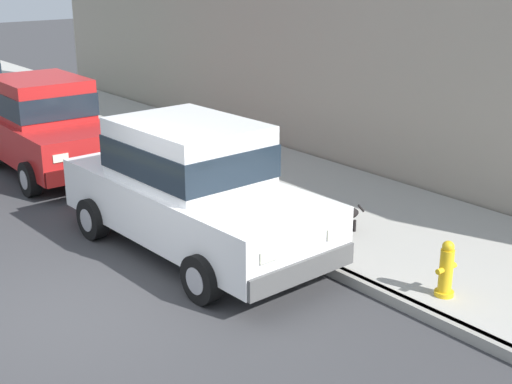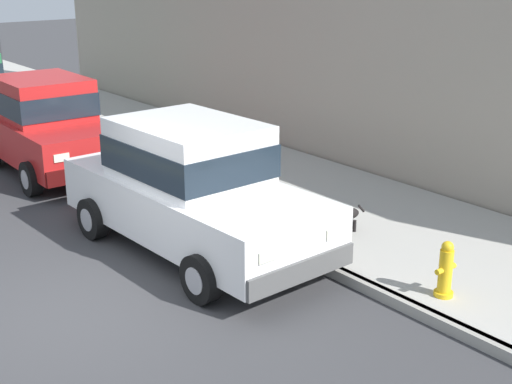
{
  "view_description": "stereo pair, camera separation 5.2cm",
  "coord_description": "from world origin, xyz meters",
  "px_view_note": "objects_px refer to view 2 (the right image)",
  "views": [
    {
      "loc": [
        -3.09,
        -7.34,
        4.12
      ],
      "look_at": [
        3.03,
        0.3,
        0.85
      ],
      "focal_mm": 49.6,
      "sensor_mm": 36.0,
      "label": 1
    },
    {
      "loc": [
        -3.05,
        -7.37,
        4.12
      ],
      "look_at": [
        3.03,
        0.3,
        0.85
      ],
      "focal_mm": 49.6,
      "sensor_mm": 36.0,
      "label": 2
    }
  ],
  "objects_px": {
    "car_white_sedan": "(192,186)",
    "fire_hydrant": "(445,271)",
    "dog_black": "(341,214)",
    "car_red_hatchback": "(47,124)"
  },
  "relations": [
    {
      "from": "car_red_hatchback",
      "to": "fire_hydrant",
      "type": "distance_m",
      "value": 8.66
    },
    {
      "from": "fire_hydrant",
      "to": "car_red_hatchback",
      "type": "bearing_deg",
      "value": 99.74
    },
    {
      "from": "car_white_sedan",
      "to": "car_red_hatchback",
      "type": "distance_m",
      "value": 5.12
    },
    {
      "from": "dog_black",
      "to": "fire_hydrant",
      "type": "bearing_deg",
      "value": -102.82
    },
    {
      "from": "car_white_sedan",
      "to": "fire_hydrant",
      "type": "xyz_separation_m",
      "value": [
        1.43,
        -3.41,
        -0.51
      ]
    },
    {
      "from": "car_red_hatchback",
      "to": "dog_black",
      "type": "distance_m",
      "value": 6.54
    },
    {
      "from": "dog_black",
      "to": "car_white_sedan",
      "type": "bearing_deg",
      "value": 150.96
    },
    {
      "from": "car_white_sedan",
      "to": "fire_hydrant",
      "type": "height_order",
      "value": "car_white_sedan"
    },
    {
      "from": "car_white_sedan",
      "to": "fire_hydrant",
      "type": "relative_size",
      "value": 6.43
    },
    {
      "from": "car_red_hatchback",
      "to": "fire_hydrant",
      "type": "height_order",
      "value": "car_red_hatchback"
    }
  ]
}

